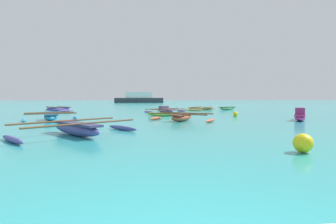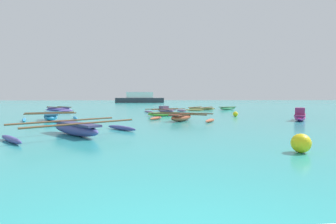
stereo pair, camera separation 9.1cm
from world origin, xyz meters
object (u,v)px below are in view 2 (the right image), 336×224
at_px(moored_boat_4, 75,129).
at_px(moored_boat_2, 51,117).
at_px(moored_boat_8, 59,109).
at_px(moored_boat_5, 165,110).
at_px(moored_boat_6, 201,109).
at_px(distant_ferry, 140,98).
at_px(moored_boat_0, 300,116).
at_px(mooring_buoy_2, 301,143).
at_px(moored_boat_1, 182,117).
at_px(moored_boat_3, 163,114).
at_px(moored_boat_7, 228,108).
at_px(mooring_buoy_1, 235,114).

bearing_deg(moored_boat_4, moored_boat_2, 164.43).
bearing_deg(moored_boat_8, moored_boat_5, -55.57).
bearing_deg(moored_boat_6, moored_boat_2, -103.94).
distance_m(moored_boat_2, distant_ferry, 52.38).
distance_m(moored_boat_6, moored_boat_8, 15.51).
relative_size(moored_boat_2, moored_boat_6, 0.72).
xyz_separation_m(moored_boat_0, mooring_buoy_2, (-5.69, -9.00, -0.03)).
bearing_deg(moored_boat_4, moored_boat_1, 97.75).
bearing_deg(moored_boat_2, moored_boat_6, 113.44).
relative_size(moored_boat_0, moored_boat_1, 0.59).
height_order(moored_boat_1, distant_ferry, distant_ferry).
bearing_deg(distant_ferry, moored_boat_0, -79.01).
height_order(moored_boat_3, moored_boat_8, moored_boat_8).
bearing_deg(moored_boat_5, moored_boat_4, -46.13).
distance_m(moored_boat_3, moored_boat_7, 12.38).
relative_size(moored_boat_1, distant_ferry, 0.32).
bearing_deg(moored_boat_3, mooring_buoy_2, -90.12).
bearing_deg(moored_boat_3, moored_boat_8, 129.68).
distance_m(moored_boat_3, mooring_buoy_2, 13.90).
bearing_deg(moored_boat_5, moored_boat_0, 8.16).
height_order(moored_boat_4, moored_boat_6, moored_boat_4).
relative_size(moored_boat_0, moored_boat_2, 0.67).
distance_m(moored_boat_1, mooring_buoy_1, 5.63).
bearing_deg(moored_boat_1, moored_boat_6, 15.68).
bearing_deg(moored_boat_8, moored_boat_6, -38.04).
distance_m(moored_boat_0, distant_ferry, 54.91).
relative_size(moored_boat_3, mooring_buoy_2, 5.03).
height_order(moored_boat_1, moored_boat_4, moored_boat_4).
relative_size(moored_boat_6, moored_boat_7, 2.09).
xyz_separation_m(moored_boat_3, moored_boat_5, (0.65, 5.53, 0.04)).
distance_m(moored_boat_3, distant_ferry, 49.29).
distance_m(moored_boat_7, mooring_buoy_2, 23.61).
xyz_separation_m(moored_boat_1, mooring_buoy_2, (1.76, -9.48, 0.02)).
bearing_deg(mooring_buoy_1, moored_boat_0, -52.60).
height_order(moored_boat_6, distant_ferry, distant_ferry).
bearing_deg(moored_boat_1, moored_boat_7, 4.49).
bearing_deg(moored_boat_6, moored_boat_3, -86.77).
height_order(moored_boat_7, moored_boat_8, moored_boat_8).
height_order(moored_boat_0, moored_boat_4, moored_boat_0).
distance_m(moored_boat_6, mooring_buoy_2, 22.95).
xyz_separation_m(moored_boat_4, mooring_buoy_1, (9.64, 8.83, -0.07)).
distance_m(moored_boat_1, moored_boat_3, 4.25).
bearing_deg(mooring_buoy_1, moored_boat_8, 148.73).
xyz_separation_m(moored_boat_0, moored_boat_8, (-18.69, 13.33, -0.07)).
xyz_separation_m(moored_boat_0, moored_boat_5, (-7.58, 10.20, -0.09)).
relative_size(moored_boat_8, mooring_buoy_2, 7.37).
xyz_separation_m(moored_boat_0, moored_boat_2, (-15.67, 1.78, -0.06)).
distance_m(moored_boat_3, mooring_buoy_1, 5.49).
bearing_deg(moored_boat_4, moored_boat_5, 121.85).
xyz_separation_m(moored_boat_8, mooring_buoy_2, (13.00, -22.33, 0.04)).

